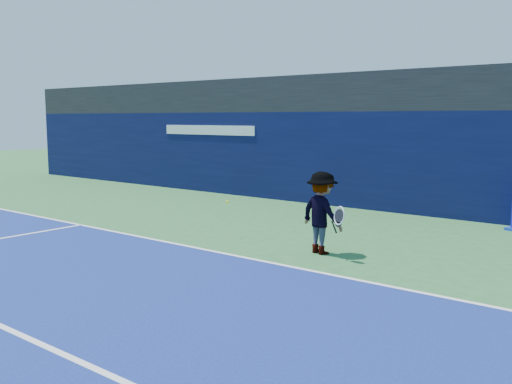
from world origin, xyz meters
The scene contains 6 objects.
ground centered at (0.00, 0.00, 0.00)m, with size 80.00×80.00×0.00m, color #306A34.
baseline centered at (0.00, 3.00, 0.01)m, with size 24.00×0.10×0.01m, color white.
stadium_band centered at (0.00, 11.50, 3.60)m, with size 36.00×3.00×1.20m, color black.
back_wall_assembly centered at (0.00, 10.50, 1.50)m, with size 36.00×1.03×3.00m.
tennis_player centered at (1.61, 4.32, 0.86)m, with size 1.37×0.92×1.71m.
tennis_ball centered at (-0.99, 4.30, 0.85)m, with size 0.07×0.07×0.07m.
Camera 1 is at (7.83, -5.62, 2.82)m, focal length 40.00 mm.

